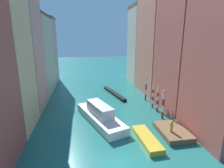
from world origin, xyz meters
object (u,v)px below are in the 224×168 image
object	(u,v)px
waterfront_dock	(173,131)
motorboat_0	(147,139)
vaporetto_white	(100,115)
gondola_black	(114,93)
mooring_pole_3	(146,89)
mooring_pole_2	(153,95)
mooring_pole_1	(158,99)
person_on_dock	(172,126)
mooring_pole_0	(163,104)

from	to	relation	value
waterfront_dock	motorboat_0	world-z (taller)	waterfront_dock
vaporetto_white	gondola_black	distance (m)	13.14
mooring_pole_3	vaporetto_white	bearing A→B (deg)	-141.08
mooring_pole_2	mooring_pole_3	size ratio (longest dim) A/B	0.95
mooring_pole_1	mooring_pole_2	xyz separation A→B (m)	(-0.07, 1.86, -0.01)
mooring_pole_3	waterfront_dock	bearing A→B (deg)	-94.45
waterfront_dock	person_on_dock	distance (m)	1.28
mooring_pole_0	mooring_pole_2	size ratio (longest dim) A/B	1.05
waterfront_dock	motorboat_0	bearing A→B (deg)	-164.13
mooring_pole_1	motorboat_0	world-z (taller)	mooring_pole_1
mooring_pole_3	gondola_black	bearing A→B (deg)	140.68
mooring_pole_1	gondola_black	xyz separation A→B (m)	(-5.44, 10.30, -1.93)
waterfront_dock	mooring_pole_1	xyz separation A→B (m)	(0.96, 7.22, 1.86)
waterfront_dock	mooring_pole_3	distance (m)	13.20
person_on_dock	mooring_pole_3	xyz separation A→B (m)	(1.52, 13.56, 0.91)
mooring_pole_1	mooring_pole_3	world-z (taller)	mooring_pole_3
waterfront_dock	mooring_pole_2	distance (m)	9.31
gondola_black	motorboat_0	xyz separation A→B (m)	(0.64, -18.61, 0.05)
mooring_pole_0	motorboat_0	distance (m)	7.49
motorboat_0	vaporetto_white	bearing A→B (deg)	128.47
mooring_pole_2	gondola_black	distance (m)	10.19
waterfront_dock	mooring_pole_1	distance (m)	7.51
person_on_dock	gondola_black	distance (m)	18.53
person_on_dock	mooring_pole_1	size ratio (longest dim) A/B	0.36
person_on_dock	vaporetto_white	world-z (taller)	vaporetto_white
mooring_pole_2	mooring_pole_1	bearing A→B (deg)	-87.77
person_on_dock	motorboat_0	size ratio (longest dim) A/B	0.26
mooring_pole_1	gondola_black	world-z (taller)	mooring_pole_1
gondola_black	motorboat_0	distance (m)	18.62
mooring_pole_2	gondola_black	world-z (taller)	mooring_pole_2
mooring_pole_3	motorboat_0	xyz separation A→B (m)	(-4.85, -14.11, -1.96)
waterfront_dock	person_on_dock	bearing A→B (deg)	-132.86
person_on_dock	vaporetto_white	xyz separation A→B (m)	(-8.26, 5.66, -0.41)
mooring_pole_2	vaporetto_white	xyz separation A→B (m)	(-9.66, -3.96, -1.22)
person_on_dock	mooring_pole_2	world-z (taller)	mooring_pole_2
waterfront_dock	gondola_black	bearing A→B (deg)	104.36
mooring_pole_1	gondola_black	size ratio (longest dim) A/B	0.42
mooring_pole_0	mooring_pole_1	size ratio (longest dim) A/B	1.05
vaporetto_white	person_on_dock	bearing A→B (deg)	-34.41
mooring_pole_1	vaporetto_white	xyz separation A→B (m)	(-9.73, -2.10, -1.23)
mooring_pole_2	motorboat_0	distance (m)	11.37
waterfront_dock	gondola_black	xyz separation A→B (m)	(-4.48, 17.52, -0.07)
mooring_pole_2	vaporetto_white	distance (m)	10.51
mooring_pole_1	gondola_black	distance (m)	11.81
gondola_black	mooring_pole_2	bearing A→B (deg)	-57.53
mooring_pole_1	mooring_pole_2	world-z (taller)	mooring_pole_1
mooring_pole_2	mooring_pole_3	distance (m)	3.94
person_on_dock	motorboat_0	bearing A→B (deg)	-170.71
mooring_pole_0	gondola_black	bearing A→B (deg)	111.70
waterfront_dock	motorboat_0	size ratio (longest dim) A/B	0.86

